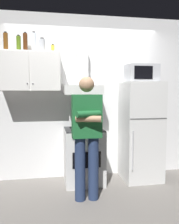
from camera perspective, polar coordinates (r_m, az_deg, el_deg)
ground_plane at (r=3.68m, az=0.00°, el=-18.13°), size 7.00×7.00×0.00m
back_wall_tiled at (r=3.97m, az=-1.52°, el=3.64°), size 4.80×0.10×2.70m
upper_cabinet at (r=3.72m, az=-14.23°, el=9.54°), size 0.90×0.37×0.60m
stove_oven at (r=3.76m, az=-1.44°, el=-10.63°), size 0.60×0.62×0.87m
range_hood at (r=3.75m, az=-1.78°, el=7.33°), size 0.60×0.44×0.75m
refrigerator at (r=3.93m, az=12.41°, el=-4.56°), size 0.60×0.62×1.60m
microwave at (r=3.90m, az=12.57°, el=9.22°), size 0.48×0.37×0.28m
person_standing at (r=3.06m, az=-0.68°, el=-5.27°), size 0.38×0.33×1.64m
bottle_olive_oil at (r=3.80m, az=-16.95°, el=15.71°), size 0.07×0.07×0.24m
bottle_spice_jar at (r=3.77m, az=-8.98°, el=15.07°), size 0.06×0.06×0.13m
bottle_vodka_clear at (r=3.76m, az=-13.43°, el=16.29°), size 0.07×0.07×0.30m
bottle_beer_brown at (r=3.79m, az=-19.83°, el=15.87°), size 0.07×0.07×0.27m
bottle_canister_steel at (r=3.78m, az=-11.52°, el=15.67°), size 0.10×0.10×0.22m
bottle_rum_dark at (r=3.83m, az=-15.43°, el=16.07°), size 0.07×0.07×0.30m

